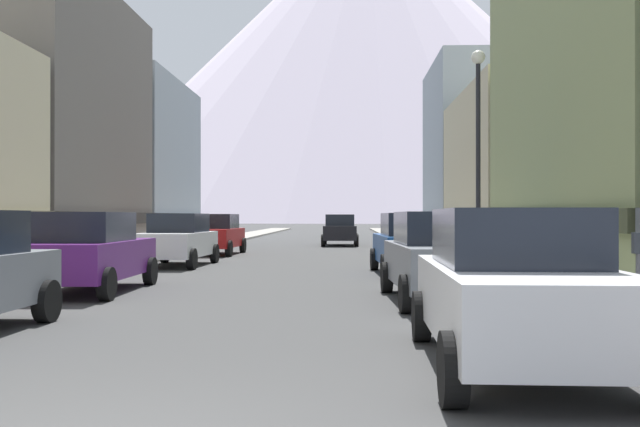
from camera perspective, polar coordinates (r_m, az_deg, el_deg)
sidewalk_left at (r=40.56m, az=-9.54°, el=-2.49°), size 2.50×100.00×0.15m
sidewalk_right at (r=39.98m, az=8.32°, el=-2.52°), size 2.50×100.00×0.15m
storefront_left_2 at (r=31.09m, az=-22.29°, el=6.36°), size 6.99×11.53×10.83m
storefront_left_3 at (r=42.33m, az=-17.36°, el=3.66°), size 9.59×11.08×9.40m
storefront_right_2 at (r=35.56m, az=18.85°, el=3.03°), size 9.61×12.47×7.67m
storefront_right_3 at (r=47.11m, az=14.91°, el=4.53°), size 9.99×10.56×11.50m
car_left_1 at (r=16.44m, az=-18.23°, el=-2.97°), size 2.12×4.43×1.78m
car_left_2 at (r=24.37m, az=-11.46°, el=-2.07°), size 2.19×4.46×1.78m
car_left_3 at (r=31.26m, az=-8.44°, el=-1.66°), size 2.18×4.45×1.78m
car_right_0 at (r=8.20m, az=15.60°, el=-5.76°), size 2.15×4.44×1.78m
car_right_1 at (r=14.17m, az=9.80°, el=-3.42°), size 2.24×4.48×1.78m
car_right_2 at (r=20.49m, az=7.41°, el=-2.42°), size 2.25×4.48×1.78m
car_driving_0 at (r=57.85m, az=1.76°, el=-0.99°), size 2.06×4.40×1.78m
car_driving_1 at (r=40.29m, az=1.64°, el=-1.33°), size 2.06×4.40×1.78m
parking_meter_near at (r=10.18m, az=24.39°, el=-4.02°), size 0.14×0.10×1.33m
trash_bin_right at (r=15.71m, az=18.58°, el=-4.03°), size 0.59×0.59×0.98m
potted_plant_0 at (r=21.86m, az=-21.98°, el=-3.21°), size 0.55×0.55×0.83m
potted_plant_1 at (r=20.16m, az=16.76°, el=-3.14°), size 0.55×0.55×0.91m
pedestrian_0 at (r=25.12m, az=-16.87°, el=-2.09°), size 0.36×0.36×1.56m
streetlamp_right at (r=18.86m, az=12.70°, el=6.78°), size 0.36×0.36×5.86m
mountain_backdrop at (r=270.97m, az=4.00°, el=11.99°), size 228.71×228.71×117.82m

